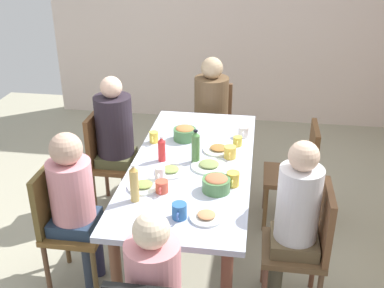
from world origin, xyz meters
name	(u,v)px	position (x,y,z in m)	size (l,w,h in m)	color
ground_plane	(192,247)	(0.00, 0.00, 0.00)	(6.52, 6.52, 0.00)	#A5A18A
wall_left	(226,17)	(-2.78, 0.00, 1.30)	(0.12, 4.38, 2.60)	silver
dining_table	(192,173)	(0.00, 0.00, 0.68)	(1.93, 0.87, 0.77)	silver
chair_0	(212,123)	(-1.35, 0.00, 0.51)	(0.40, 0.40, 0.90)	brown
person_0	(211,106)	(-1.26, 0.00, 0.73)	(0.33, 0.33, 1.21)	#2E3353
chair_2	(108,156)	(-0.48, -0.81, 0.51)	(0.40, 0.40, 0.90)	brown
person_2	(116,133)	(-0.48, -0.72, 0.74)	(0.31, 0.31, 1.23)	brown
chair_3	(64,220)	(0.48, -0.81, 0.51)	(0.40, 0.40, 0.90)	brown
person_3	(74,197)	(0.48, -0.72, 0.70)	(0.30, 0.30, 1.17)	#2F2F51
chair_4	(298,170)	(-0.48, 0.81, 0.51)	(0.40, 0.40, 0.90)	brown
chair_5	(307,242)	(0.48, 0.81, 0.51)	(0.40, 0.40, 0.90)	brown
person_5	(295,214)	(0.48, 0.72, 0.71)	(0.30, 0.30, 1.21)	brown
plate_0	(209,165)	(0.05, 0.13, 0.78)	(0.26, 0.26, 0.04)	silver
plate_1	(206,216)	(0.69, 0.19, 0.78)	(0.20, 0.20, 0.04)	silver
plate_2	(144,186)	(0.40, -0.26, 0.78)	(0.22, 0.22, 0.04)	white
plate_3	(219,149)	(-0.22, 0.17, 0.78)	(0.24, 0.24, 0.04)	silver
plate_4	(171,171)	(0.17, -0.13, 0.78)	(0.22, 0.22, 0.04)	silver
bowl_0	(185,133)	(-0.38, -0.12, 0.83)	(0.18, 0.18, 0.11)	#437644
bowl_1	(216,183)	(0.36, 0.21, 0.82)	(0.18, 0.18, 0.11)	#4A7945
cup_0	(160,174)	(0.28, -0.18, 0.82)	(0.11, 0.07, 0.10)	white
cup_1	(179,211)	(0.70, 0.03, 0.82)	(0.12, 0.09, 0.10)	#2B609E
cup_2	(238,141)	(-0.33, 0.31, 0.81)	(0.11, 0.07, 0.08)	#DFCD47
cup_3	(243,132)	(-0.51, 0.35, 0.81)	(0.12, 0.09, 0.09)	white
cup_4	(233,179)	(0.28, 0.32, 0.82)	(0.12, 0.09, 0.10)	yellow
cup_5	(230,152)	(-0.11, 0.27, 0.81)	(0.12, 0.09, 0.09)	#EEC54E
cup_6	(162,187)	(0.43, -0.13, 0.81)	(0.12, 0.08, 0.08)	#CD503A
cup_7	(154,137)	(-0.29, -0.35, 0.81)	(0.11, 0.07, 0.09)	yellow
bottle_0	(196,147)	(-0.02, 0.02, 0.89)	(0.06, 0.06, 0.25)	#4A763E
bottle_1	(134,184)	(0.56, -0.28, 0.89)	(0.06, 0.06, 0.26)	tan
bottle_2	(162,149)	(0.00, -0.22, 0.86)	(0.05, 0.05, 0.20)	red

